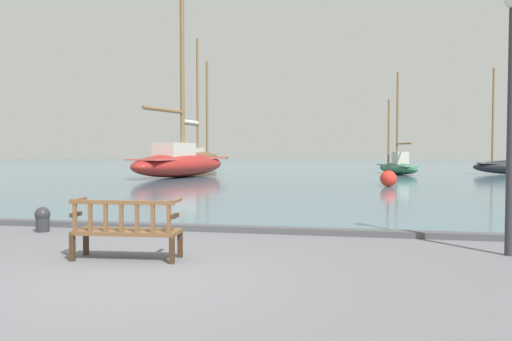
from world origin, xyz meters
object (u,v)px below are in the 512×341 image
object	(u,v)px
sailboat_mid_starboard	(197,156)
sailboat_far_starboard	(398,166)
mooring_bollard	(43,218)
channel_buoy	(388,178)
sailboat_far_port	(180,162)
park_bench	(126,229)
lamp_post	(512,95)

from	to	relation	value
sailboat_mid_starboard	sailboat_far_starboard	xyz separation A→B (m)	(17.13, -10.08, -0.50)
mooring_bollard	channel_buoy	bearing A→B (deg)	59.80
sailboat_far_port	mooring_bollard	size ratio (longest dim) A/B	23.79
park_bench	sailboat_mid_starboard	distance (m)	38.84
sailboat_far_port	channel_buoy	size ratio (longest dim) A/B	8.59
park_bench	lamp_post	xyz separation A→B (m)	(5.78, 1.43, 2.04)
park_bench	channel_buoy	size ratio (longest dim) A/B	1.16
sailboat_far_port	channel_buoy	world-z (taller)	sailboat_far_port
lamp_post	channel_buoy	world-z (taller)	lamp_post
mooring_bollard	channel_buoy	distance (m)	15.35
sailboat_mid_starboard	lamp_post	world-z (taller)	sailboat_mid_starboard
sailboat_far_port	mooring_bollard	bearing A→B (deg)	-78.51
sailboat_far_port	lamp_post	world-z (taller)	sailboat_far_port
sailboat_far_port	park_bench	bearing A→B (deg)	-72.43
lamp_post	mooring_bollard	bearing A→B (deg)	175.56
sailboat_far_port	mooring_bollard	world-z (taller)	sailboat_far_port
park_bench	sailboat_far_port	xyz separation A→B (m)	(-6.74, 21.28, 0.52)
sailboat_far_starboard	lamp_post	world-z (taller)	sailboat_far_starboard
mooring_bollard	lamp_post	size ratio (longest dim) A/B	0.12
sailboat_far_starboard	lamp_post	bearing A→B (deg)	-91.12
sailboat_far_port	channel_buoy	distance (m)	13.05
sailboat_mid_starboard	sailboat_far_starboard	world-z (taller)	sailboat_mid_starboard
park_bench	channel_buoy	distance (m)	16.13
sailboat_mid_starboard	sailboat_far_port	bearing A→B (deg)	-75.62
sailboat_mid_starboard	sailboat_far_port	xyz separation A→B (m)	(4.11, -16.01, -0.14)
sailboat_mid_starboard	lamp_post	xyz separation A→B (m)	(16.62, -35.86, 1.38)
sailboat_far_port	sailboat_far_starboard	bearing A→B (deg)	24.50
sailboat_mid_starboard	sailboat_far_port	size ratio (longest dim) A/B	0.99
sailboat_far_port	mooring_bollard	xyz separation A→B (m)	(3.90, -19.18, -0.72)
mooring_bollard	sailboat_mid_starboard	bearing A→B (deg)	102.82
sailboat_far_port	sailboat_far_starboard	size ratio (longest dim) A/B	1.79
park_bench	lamp_post	size ratio (longest dim) A/B	0.40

